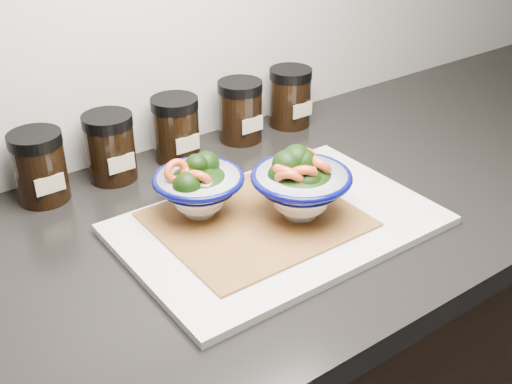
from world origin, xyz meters
TOP-DOWN VIEW (x-y plane):
  - countertop at (0.00, 1.45)m, footprint 3.50×0.60m
  - cutting_board at (0.03, 1.41)m, footprint 0.45×0.30m
  - bamboo_mat at (0.00, 1.43)m, footprint 0.28×0.24m
  - bowl_left at (-0.06, 1.49)m, footprint 0.13×0.13m
  - bowl_right at (0.06, 1.40)m, footprint 0.15×0.15m
  - spice_jar_a at (-0.22, 1.69)m, footprint 0.08×0.08m
  - spice_jar_b at (-0.10, 1.69)m, footprint 0.08×0.08m
  - spice_jar_c at (0.02, 1.69)m, footprint 0.08×0.08m
  - spice_jar_d at (0.16, 1.69)m, footprint 0.08×0.08m
  - spice_jar_e at (0.27, 1.69)m, footprint 0.08×0.08m

SIDE VIEW (x-z plane):
  - countertop at x=0.00m, z-range 0.86..0.90m
  - cutting_board at x=0.03m, z-range 0.90..0.91m
  - bamboo_mat at x=0.00m, z-range 0.91..0.92m
  - spice_jar_a at x=-0.22m, z-range 0.90..1.01m
  - spice_jar_b at x=-0.10m, z-range 0.90..1.01m
  - spice_jar_c at x=0.02m, z-range 0.90..1.01m
  - spice_jar_d at x=0.16m, z-range 0.90..1.01m
  - spice_jar_e at x=0.27m, z-range 0.90..1.01m
  - bowl_left at x=-0.06m, z-range 0.91..1.01m
  - bowl_right at x=0.06m, z-range 0.91..1.02m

